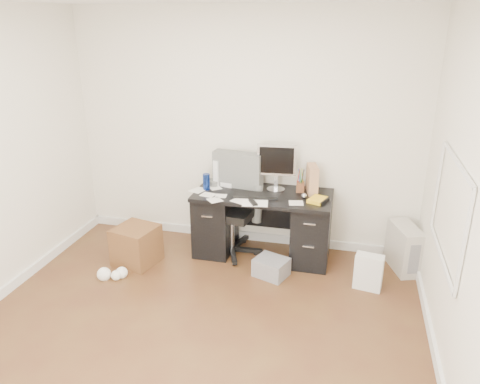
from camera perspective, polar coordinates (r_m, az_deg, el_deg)
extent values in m
plane|color=#4A2617|center=(4.18, -6.22, -17.56)|extent=(4.00, 4.00, 0.00)
cube|color=silver|center=(5.34, 0.48, 7.43)|extent=(4.00, 0.02, 2.70)
cube|color=silver|center=(3.39, 26.47, -2.82)|extent=(0.02, 4.00, 2.70)
cube|color=silver|center=(5.77, 0.41, -5.28)|extent=(4.00, 0.03, 0.10)
cube|color=silver|center=(4.05, 23.16, -19.95)|extent=(0.03, 4.00, 0.10)
cube|color=black|center=(5.14, 2.82, -0.39)|extent=(1.50, 0.70, 0.04)
cube|color=black|center=(5.41, -2.99, -3.60)|extent=(0.40, 0.60, 0.71)
cube|color=black|center=(5.22, 8.70, -4.75)|extent=(0.40, 0.60, 0.71)
cube|color=black|center=(5.54, 3.43, -1.85)|extent=(0.70, 0.03, 0.51)
cube|color=black|center=(5.04, 1.95, -0.40)|extent=(0.50, 0.23, 0.03)
sphere|color=#ACADB1|center=(5.02, 7.82, -0.48)|extent=(0.08, 0.08, 0.06)
cylinder|color=navy|center=(5.23, -4.12, 1.26)|extent=(0.10, 0.10, 0.18)
cube|color=silver|center=(5.40, -2.33, 2.60)|extent=(0.18, 0.28, 0.30)
cube|color=#936747|center=(5.16, 8.80, 1.53)|extent=(0.19, 0.29, 0.31)
cube|color=yellow|center=(4.97, 9.50, -0.96)|extent=(0.23, 0.25, 0.04)
cube|color=#B7B1A5|center=(5.34, 19.37, -6.42)|extent=(0.37, 0.54, 0.50)
cube|color=silver|center=(4.90, 15.39, -9.38)|extent=(0.30, 0.24, 0.37)
cube|color=#513318|center=(5.31, -12.52, -6.32)|extent=(0.51, 0.51, 0.42)
cube|color=slate|center=(4.99, 3.84, -9.13)|extent=(0.40, 0.37, 0.19)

